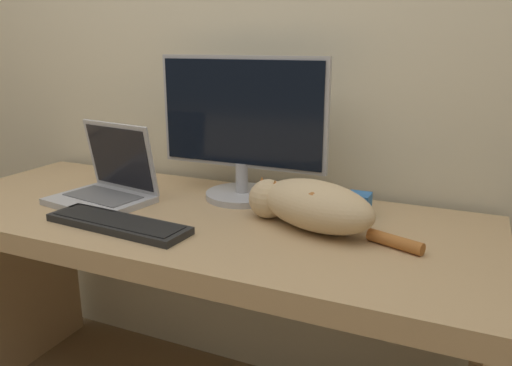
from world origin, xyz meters
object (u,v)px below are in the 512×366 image
Objects in this scene: monitor at (242,128)px; cat at (311,204)px; external_keyboard at (118,224)px; laptop at (106,186)px.

monitor reaches higher than cat.
monitor is 1.11× the size of cat.
external_keyboard is (-0.19, -0.38, -0.22)m from monitor.
laptop is at bearing 140.65° from external_keyboard.
laptop is (-0.38, -0.21, -0.18)m from monitor.
monitor reaches higher than laptop.
monitor is at bearing 38.72° from laptop.
cat is at bearing 28.37° from external_keyboard.
external_keyboard is 0.87× the size of cat.
laptop is 0.67m from cat.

